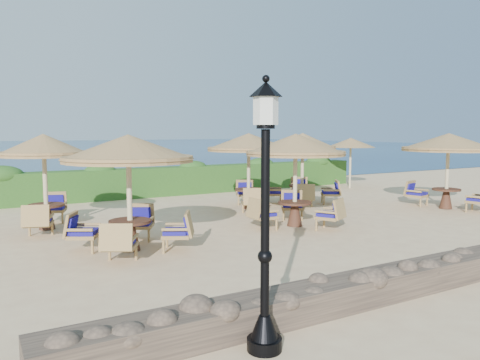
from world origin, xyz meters
TOP-DOWN VIEW (x-y plane):
  - ground at (0.00, 0.00)m, footprint 120.00×120.00m
  - sea at (0.00, 70.00)m, footprint 160.00×160.00m
  - hedge at (0.00, 7.20)m, footprint 18.00×0.90m
  - stone_wall at (0.00, -6.20)m, footprint 15.00×0.65m
  - lamp_post at (-4.80, -6.80)m, footprint 0.44×0.44m
  - extra_parasol at (7.80, 5.20)m, footprint 2.30×2.30m
  - cafe_set_0 at (-4.81, -1.16)m, footprint 2.96×2.96m
  - cafe_set_1 at (0.12, -0.78)m, footprint 2.85×2.85m
  - cafe_set_2 at (6.56, -0.97)m, footprint 3.16×3.16m
  - cafe_set_3 at (-6.14, 2.29)m, footprint 2.39×2.88m
  - cafe_set_4 at (0.51, 2.47)m, footprint 2.91×2.91m
  - cafe_set_5 at (2.85, 2.46)m, footprint 2.74×2.74m

SIDE VIEW (x-z plane):
  - ground at x=0.00m, z-range 0.00..0.00m
  - sea at x=0.00m, z-range 0.00..0.00m
  - stone_wall at x=0.00m, z-range 0.00..0.44m
  - hedge at x=0.00m, z-range 0.00..1.20m
  - lamp_post at x=-4.80m, z-range -0.10..3.21m
  - cafe_set_5 at x=2.85m, z-range 0.40..3.06m
  - cafe_set_0 at x=-4.81m, z-range 0.54..3.19m
  - cafe_set_3 at x=-6.14m, z-range 0.59..3.25m
  - cafe_set_1 at x=0.12m, z-range 0.60..3.25m
  - cafe_set_4 at x=0.51m, z-range 0.70..3.36m
  - cafe_set_2 at x=6.56m, z-range 0.74..3.40m
  - extra_parasol at x=7.80m, z-range 0.97..3.37m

